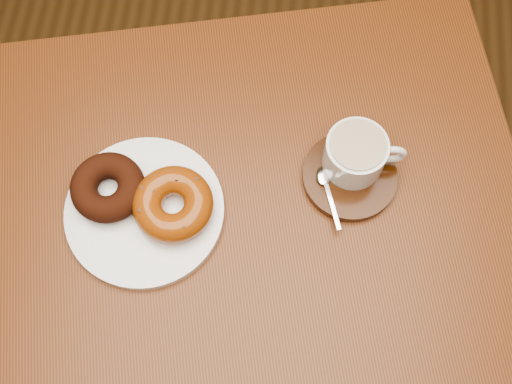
# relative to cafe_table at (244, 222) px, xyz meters

# --- Properties ---
(ground) EXTENTS (6.00, 6.00, 0.00)m
(ground) POSITION_rel_cafe_table_xyz_m (0.20, -0.18, -0.67)
(ground) COLOR #513519
(ground) RESTS_ON ground
(cafe_table) EXTENTS (0.97, 0.81, 0.80)m
(cafe_table) POSITION_rel_cafe_table_xyz_m (0.00, 0.00, 0.00)
(cafe_table) COLOR brown
(cafe_table) RESTS_ON ground
(donut_plate) EXTENTS (0.28, 0.28, 0.01)m
(donut_plate) POSITION_rel_cafe_table_xyz_m (-0.14, -0.04, 0.13)
(donut_plate) COLOR white
(donut_plate) RESTS_ON cafe_table
(donut_cinnamon) EXTENTS (0.15, 0.15, 0.04)m
(donut_cinnamon) POSITION_rel_cafe_table_xyz_m (-0.19, -0.02, 0.16)
(donut_cinnamon) COLOR #35150A
(donut_cinnamon) RESTS_ON donut_plate
(donut_caramel) EXTENTS (0.13, 0.13, 0.04)m
(donut_caramel) POSITION_rel_cafe_table_xyz_m (-0.10, -0.04, 0.16)
(donut_caramel) COLOR #964510
(donut_caramel) RESTS_ON donut_plate
(saucer) EXTENTS (0.20, 0.20, 0.02)m
(saucer) POSITION_rel_cafe_table_xyz_m (0.16, 0.04, 0.13)
(saucer) COLOR #341707
(saucer) RESTS_ON cafe_table
(coffee_cup) EXTENTS (0.12, 0.09, 0.06)m
(coffee_cup) POSITION_rel_cafe_table_xyz_m (0.16, 0.06, 0.17)
(coffee_cup) COLOR white
(coffee_cup) RESTS_ON saucer
(teaspoon) EXTENTS (0.04, 0.10, 0.01)m
(teaspoon) POSITION_rel_cafe_table_xyz_m (0.12, 0.03, 0.15)
(teaspoon) COLOR silver
(teaspoon) RESTS_ON saucer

